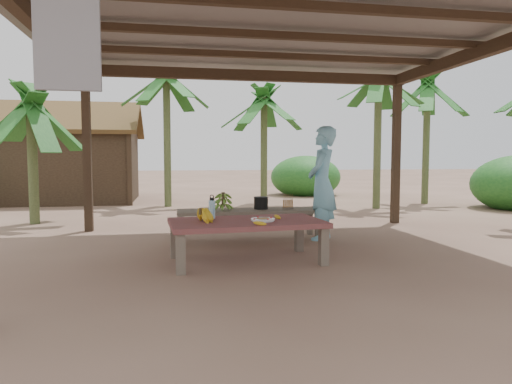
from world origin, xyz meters
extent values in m
plane|color=brown|center=(0.00, 0.00, 0.00)|extent=(80.00, 80.00, 0.00)
cube|color=black|center=(-2.80, 2.30, 1.35)|extent=(0.13, 0.13, 2.70)
cube|color=black|center=(2.80, 2.30, 1.35)|extent=(0.13, 0.13, 2.70)
cube|color=black|center=(0.00, 2.30, 2.70)|extent=(5.80, 0.14, 0.18)
cube|color=black|center=(-2.80, 0.00, 2.70)|extent=(0.14, 4.80, 0.18)
cube|color=black|center=(2.80, 0.00, 2.70)|extent=(0.14, 4.80, 0.18)
cube|color=slate|center=(0.00, 0.00, 2.92)|extent=(6.60, 5.60, 0.06)
cube|color=slate|center=(-2.10, -2.30, 2.15)|extent=(0.45, 0.05, 0.85)
cube|color=brown|center=(-1.31, -0.91, 0.22)|extent=(0.11, 0.11, 0.44)
cube|color=brown|center=(0.33, -0.80, 0.22)|extent=(0.11, 0.11, 0.44)
cube|color=brown|center=(-1.37, -0.08, 0.22)|extent=(0.11, 0.11, 0.44)
cube|color=brown|center=(0.27, 0.04, 0.22)|extent=(0.11, 0.11, 0.44)
cube|color=maroon|center=(-0.52, -0.44, 0.47)|extent=(1.87, 1.13, 0.06)
cube|color=brown|center=(-1.26, 0.89, 0.20)|extent=(0.08, 0.08, 0.40)
cube|color=brown|center=(0.80, 0.86, 0.20)|extent=(0.08, 0.08, 0.40)
cube|color=brown|center=(-1.26, 1.35, 0.20)|extent=(0.08, 0.08, 0.40)
cube|color=brown|center=(0.80, 1.32, 0.20)|extent=(0.08, 0.08, 0.40)
cube|color=brown|center=(-0.23, 1.11, 0.42)|extent=(2.21, 0.64, 0.05)
cylinder|color=white|center=(-0.34, -0.55, 0.51)|extent=(0.26, 0.26, 0.01)
cylinder|color=white|center=(-0.34, -0.55, 0.52)|extent=(0.28, 0.28, 0.02)
cube|color=brown|center=(-0.34, -0.55, 0.53)|extent=(0.16, 0.13, 0.02)
ellipsoid|color=yellow|center=(-0.44, -0.86, 0.52)|extent=(0.15, 0.06, 0.04)
ellipsoid|color=yellow|center=(-0.12, -0.35, 0.52)|extent=(0.09, 0.16, 0.04)
cylinder|color=#43A3D3|center=(-0.91, -0.18, 0.61)|extent=(0.08, 0.08, 0.22)
cylinder|color=black|center=(-0.91, -0.18, 0.74)|extent=(0.06, 0.06, 0.03)
torus|color=black|center=(-0.91, -0.18, 0.77)|extent=(0.05, 0.01, 0.05)
cylinder|color=black|center=(-0.04, 1.15, 0.54)|extent=(0.22, 0.22, 0.18)
imported|color=#6EB4D0|center=(0.85, 0.83, 0.86)|extent=(0.69, 0.75, 1.72)
cube|color=black|center=(-4.50, 8.00, 1.00)|extent=(4.00, 3.00, 2.00)
cube|color=brown|center=(-4.50, 7.15, 2.35)|extent=(4.40, 1.73, 1.00)
cube|color=brown|center=(-4.50, 8.85, 2.35)|extent=(4.40, 1.73, 1.00)
cylinder|color=#596638|center=(3.54, 4.69, 1.62)|extent=(0.18, 0.18, 3.24)
cylinder|color=#596638|center=(1.00, 6.13, 1.42)|extent=(0.18, 0.18, 2.84)
cylinder|color=#596638|center=(-1.52, 6.07, 1.68)|extent=(0.18, 0.18, 3.35)
cylinder|color=#596638|center=(-3.97, 3.39, 1.13)|extent=(0.18, 0.18, 2.25)
cylinder|color=#596638|center=(5.36, 5.57, 1.61)|extent=(0.18, 0.18, 3.21)
camera|label=1|loc=(-1.37, -5.78, 1.25)|focal=32.00mm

